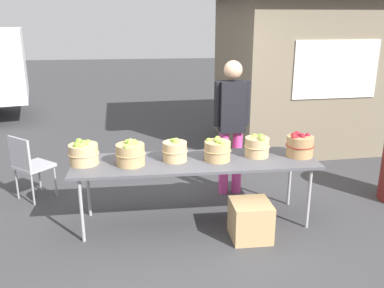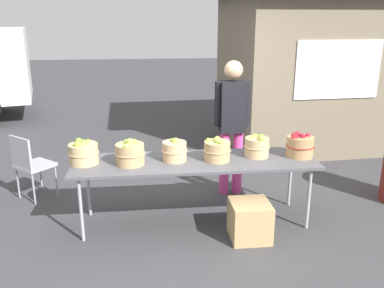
{
  "view_description": "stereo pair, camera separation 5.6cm",
  "coord_description": "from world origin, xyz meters",
  "px_view_note": "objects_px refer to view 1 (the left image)",
  "views": [
    {
      "loc": [
        -0.57,
        -4.25,
        2.27
      ],
      "look_at": [
        0.0,
        0.3,
        0.85
      ],
      "focal_mm": 38.19,
      "sensor_mm": 36.0,
      "label": 1
    },
    {
      "loc": [
        -0.51,
        -4.25,
        2.27
      ],
      "look_at": [
        0.0,
        0.3,
        0.85
      ],
      "focal_mm": 38.19,
      "sensor_mm": 36.0,
      "label": 2
    }
  ],
  "objects_px": {
    "vendor_adult": "(232,118)",
    "apple_basket_green_4": "(257,146)",
    "apple_basket_green_3": "(217,150)",
    "folding_chair": "(29,163)",
    "apple_basket_red_0": "(300,145)",
    "market_table": "(195,164)",
    "apple_basket_green_1": "(130,153)",
    "produce_crate": "(250,220)",
    "apple_basket_green_0": "(84,153)",
    "apple_basket_green_2": "(175,150)"
  },
  "relations": [
    {
      "from": "apple_basket_green_1",
      "to": "apple_basket_green_2",
      "type": "distance_m",
      "value": 0.49
    },
    {
      "from": "apple_basket_red_0",
      "to": "folding_chair",
      "type": "relative_size",
      "value": 0.37
    },
    {
      "from": "market_table",
      "to": "vendor_adult",
      "type": "height_order",
      "value": "vendor_adult"
    },
    {
      "from": "folding_chair",
      "to": "apple_basket_green_1",
      "type": "bearing_deg",
      "value": -172.81
    },
    {
      "from": "apple_basket_green_3",
      "to": "apple_basket_red_0",
      "type": "distance_m",
      "value": 0.96
    },
    {
      "from": "apple_basket_red_0",
      "to": "vendor_adult",
      "type": "bearing_deg",
      "value": 129.98
    },
    {
      "from": "apple_basket_green_3",
      "to": "produce_crate",
      "type": "height_order",
      "value": "apple_basket_green_3"
    },
    {
      "from": "market_table",
      "to": "folding_chair",
      "type": "bearing_deg",
      "value": 156.96
    },
    {
      "from": "apple_basket_green_4",
      "to": "folding_chair",
      "type": "bearing_deg",
      "value": 163.78
    },
    {
      "from": "apple_basket_red_0",
      "to": "vendor_adult",
      "type": "xyz_separation_m",
      "value": [
        -0.63,
        0.75,
        0.16
      ]
    },
    {
      "from": "folding_chair",
      "to": "market_table",
      "type": "bearing_deg",
      "value": -161.35
    },
    {
      "from": "apple_basket_green_4",
      "to": "vendor_adult",
      "type": "xyz_separation_m",
      "value": [
        -0.15,
        0.7,
        0.17
      ]
    },
    {
      "from": "apple_basket_red_0",
      "to": "produce_crate",
      "type": "height_order",
      "value": "apple_basket_red_0"
    },
    {
      "from": "apple_basket_green_1",
      "to": "vendor_adult",
      "type": "distance_m",
      "value": 1.52
    },
    {
      "from": "apple_basket_green_0",
      "to": "apple_basket_green_1",
      "type": "bearing_deg",
      "value": -10.05
    },
    {
      "from": "apple_basket_green_0",
      "to": "market_table",
      "type": "bearing_deg",
      "value": -2.18
    },
    {
      "from": "market_table",
      "to": "folding_chair",
      "type": "height_order",
      "value": "folding_chair"
    },
    {
      "from": "apple_basket_green_2",
      "to": "produce_crate",
      "type": "height_order",
      "value": "apple_basket_green_2"
    },
    {
      "from": "apple_basket_green_3",
      "to": "folding_chair",
      "type": "xyz_separation_m",
      "value": [
        -2.27,
        0.88,
        -0.36
      ]
    },
    {
      "from": "apple_basket_green_2",
      "to": "folding_chair",
      "type": "xyz_separation_m",
      "value": [
        -1.8,
        0.83,
        -0.36
      ]
    },
    {
      "from": "apple_basket_green_0",
      "to": "produce_crate",
      "type": "xyz_separation_m",
      "value": [
        1.75,
        -0.49,
        -0.67
      ]
    },
    {
      "from": "apple_basket_green_2",
      "to": "apple_basket_red_0",
      "type": "distance_m",
      "value": 1.43
    },
    {
      "from": "apple_basket_green_3",
      "to": "folding_chair",
      "type": "distance_m",
      "value": 2.46
    },
    {
      "from": "apple_basket_green_1",
      "to": "produce_crate",
      "type": "relative_size",
      "value": 0.79
    },
    {
      "from": "apple_basket_green_2",
      "to": "apple_basket_red_0",
      "type": "xyz_separation_m",
      "value": [
        1.43,
        -0.02,
        0.01
      ]
    },
    {
      "from": "vendor_adult",
      "to": "produce_crate",
      "type": "height_order",
      "value": "vendor_adult"
    },
    {
      "from": "apple_basket_green_4",
      "to": "folding_chair",
      "type": "xyz_separation_m",
      "value": [
        -2.74,
        0.8,
        -0.36
      ]
    },
    {
      "from": "apple_basket_green_0",
      "to": "apple_basket_green_4",
      "type": "xyz_separation_m",
      "value": [
        1.93,
        0.02,
        -0.0
      ]
    },
    {
      "from": "apple_basket_green_0",
      "to": "produce_crate",
      "type": "bearing_deg",
      "value": -15.52
    },
    {
      "from": "apple_basket_green_1",
      "to": "folding_chair",
      "type": "height_order",
      "value": "apple_basket_green_1"
    },
    {
      "from": "apple_basket_green_2",
      "to": "apple_basket_green_4",
      "type": "distance_m",
      "value": 0.94
    },
    {
      "from": "apple_basket_green_0",
      "to": "apple_basket_green_3",
      "type": "xyz_separation_m",
      "value": [
        1.46,
        -0.07,
        0.0
      ]
    },
    {
      "from": "apple_basket_green_0",
      "to": "apple_basket_green_4",
      "type": "distance_m",
      "value": 1.93
    },
    {
      "from": "apple_basket_green_3",
      "to": "apple_basket_red_0",
      "type": "height_order",
      "value": "apple_basket_red_0"
    },
    {
      "from": "vendor_adult",
      "to": "apple_basket_green_1",
      "type": "bearing_deg",
      "value": 31.16
    },
    {
      "from": "apple_basket_green_1",
      "to": "folding_chair",
      "type": "distance_m",
      "value": 1.64
    },
    {
      "from": "apple_basket_green_1",
      "to": "apple_basket_red_0",
      "type": "bearing_deg",
      "value": 1.54
    },
    {
      "from": "apple_basket_green_4",
      "to": "folding_chair",
      "type": "height_order",
      "value": "apple_basket_green_4"
    },
    {
      "from": "apple_basket_green_1",
      "to": "apple_basket_green_4",
      "type": "xyz_separation_m",
      "value": [
        1.43,
        0.11,
        -0.01
      ]
    },
    {
      "from": "apple_basket_green_1",
      "to": "apple_basket_green_2",
      "type": "xyz_separation_m",
      "value": [
        0.48,
        0.07,
        -0.01
      ]
    },
    {
      "from": "apple_basket_green_2",
      "to": "vendor_adult",
      "type": "bearing_deg",
      "value": 42.53
    },
    {
      "from": "apple_basket_green_1",
      "to": "apple_basket_green_3",
      "type": "relative_size",
      "value": 1.06
    },
    {
      "from": "apple_basket_green_2",
      "to": "apple_basket_green_3",
      "type": "xyz_separation_m",
      "value": [
        0.47,
        -0.05,
        0.01
      ]
    },
    {
      "from": "apple_basket_green_3",
      "to": "apple_basket_green_4",
      "type": "height_order",
      "value": "apple_basket_green_4"
    },
    {
      "from": "apple_basket_green_4",
      "to": "apple_basket_red_0",
      "type": "xyz_separation_m",
      "value": [
        0.49,
        -0.05,
        0.01
      ]
    },
    {
      "from": "apple_basket_green_0",
      "to": "vendor_adult",
      "type": "xyz_separation_m",
      "value": [
        1.79,
        0.72,
        0.17
      ]
    },
    {
      "from": "apple_basket_green_3",
      "to": "vendor_adult",
      "type": "relative_size",
      "value": 0.17
    },
    {
      "from": "apple_basket_red_0",
      "to": "folding_chair",
      "type": "bearing_deg",
      "value": 165.21
    },
    {
      "from": "apple_basket_green_0",
      "to": "apple_basket_green_4",
      "type": "bearing_deg",
      "value": 0.5
    },
    {
      "from": "vendor_adult",
      "to": "apple_basket_green_4",
      "type": "bearing_deg",
      "value": 100.85
    }
  ]
}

